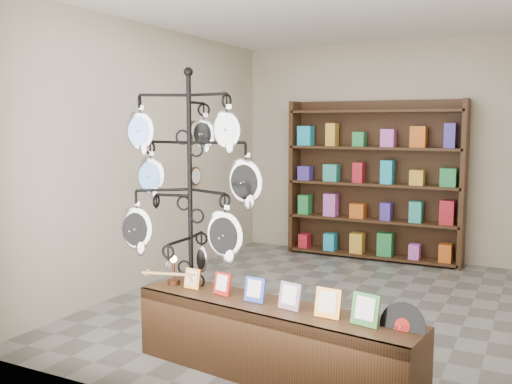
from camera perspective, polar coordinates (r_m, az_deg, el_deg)
ground at (r=6.14m, az=5.68°, el=-11.01°), size 5.00×5.00×0.00m
room_envelope at (r=5.85m, az=5.90°, el=6.53°), size 5.00×5.00×5.00m
display_tree at (r=4.66m, az=-6.62°, el=0.21°), size 1.19×1.14×2.32m
front_shelf at (r=4.36m, az=1.60°, el=-14.69°), size 2.29×0.76×0.79m
back_shelving at (r=8.07m, az=11.70°, el=0.65°), size 2.42×0.36×2.20m
wall_clocks at (r=7.47m, az=-6.13°, el=3.89°), size 0.03×0.24×0.84m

